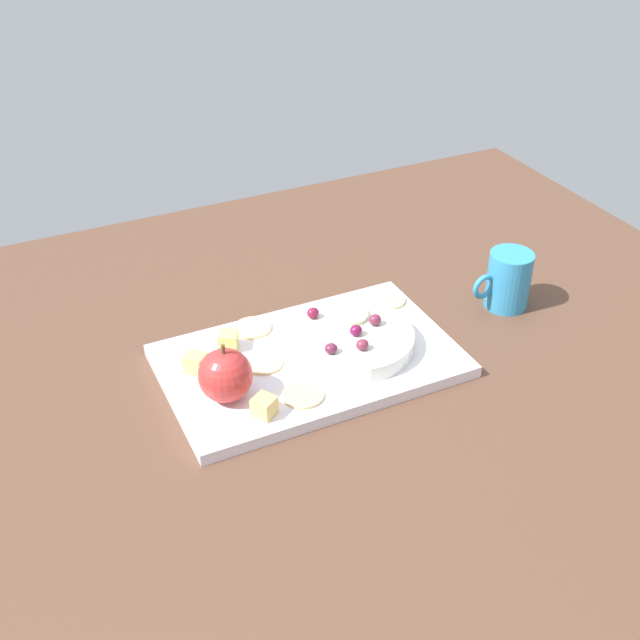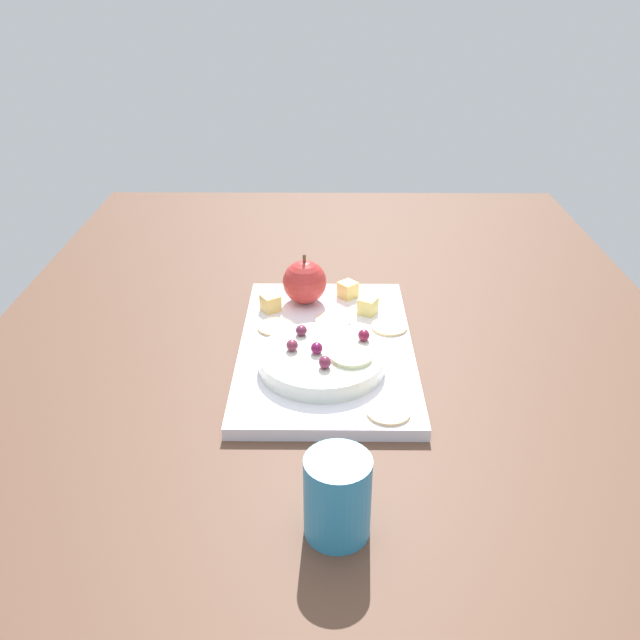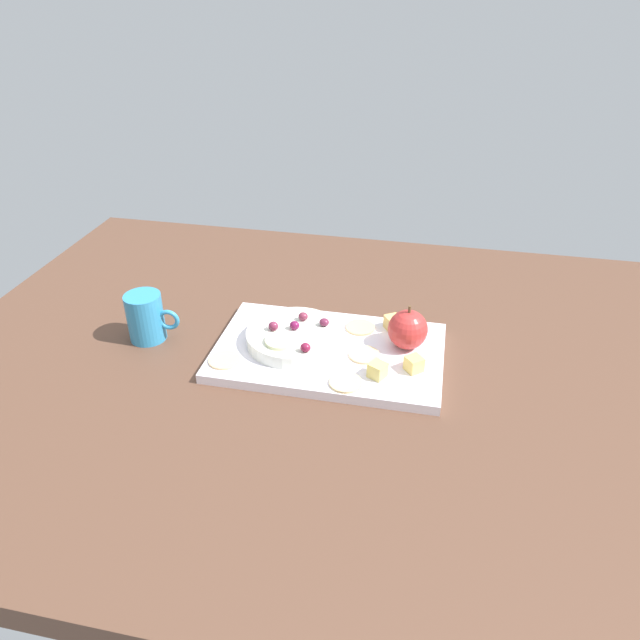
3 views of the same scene
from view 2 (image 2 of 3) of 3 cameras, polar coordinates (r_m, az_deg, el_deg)
name	(u,v)px [view 2 (image 2 of 3)]	position (r cm, az deg, el deg)	size (l,w,h in cm)	color
table	(333,358)	(98.31, 1.13, -3.26)	(143.81, 104.93, 4.08)	brown
platter	(326,349)	(94.92, 0.52, -2.48)	(39.25, 24.36, 1.71)	white
serving_dish	(322,360)	(88.54, 0.15, -3.46)	(16.82, 16.82, 2.30)	silver
apple_whole	(305,282)	(104.48, -1.33, 3.27)	(6.89, 6.89, 6.89)	#B92F2D
apple_stem	(304,258)	(102.81, -1.35, 5.30)	(0.50, 0.50, 1.20)	brown
cheese_cube_0	(270,303)	(103.04, -4.25, 1.46)	(2.54, 2.54, 2.54)	#EFC46A
cheese_cube_1	(368,306)	(102.17, 4.11, 1.22)	(2.54, 2.54, 2.54)	#E1CD6C
cheese_cube_2	(348,290)	(107.04, 2.39, 2.61)	(2.54, 2.54, 2.54)	#F3CF6A
cracker_0	(276,327)	(98.44, -3.82, -0.61)	(5.32, 5.32, 0.40)	#D8B480
cracker_1	(332,321)	(99.90, 1.07, -0.08)	(5.32, 5.32, 0.40)	#E5C08C
cracker_2	(389,327)	(98.82, 5.94, -0.59)	(5.32, 5.32, 0.40)	#E2C589
cracker_3	(388,412)	(81.09, 5.87, -7.82)	(5.32, 5.32, 0.40)	#E4BD86
grape_0	(325,362)	(84.42, 0.42, -3.63)	(1.74, 1.56, 1.64)	maroon
grape_1	(292,345)	(88.22, -2.40, -2.17)	(1.74, 1.56, 1.51)	maroon
grape_2	(317,348)	(87.45, -0.28, -2.42)	(1.74, 1.56, 1.55)	maroon
grape_3	(364,335)	(90.55, 3.76, -1.30)	(1.74, 1.56, 1.58)	maroon
grape_4	(301,330)	(91.70, -1.61, -0.89)	(1.74, 1.56, 1.42)	maroon
apple_slice_0	(351,356)	(86.70, 2.70, -3.12)	(5.46, 5.46, 0.60)	beige
cup	(338,496)	(66.15, 1.59, -14.77)	(9.75, 6.54, 8.90)	#2F89BD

